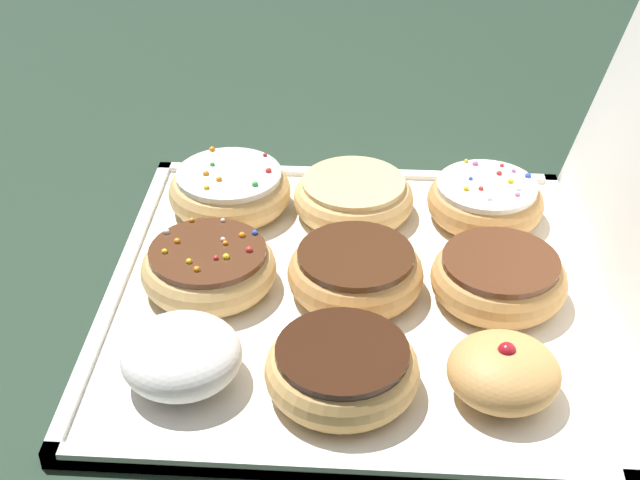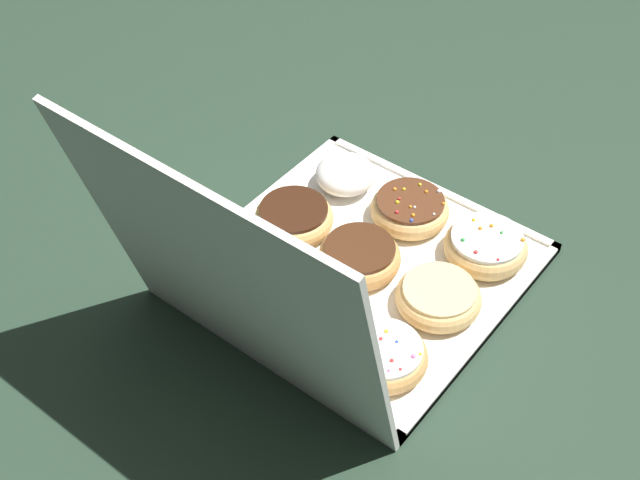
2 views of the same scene
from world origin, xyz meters
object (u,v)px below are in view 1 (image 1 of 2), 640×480
Objects in this scene: chocolate_frosted_donut_7 at (498,274)px; donut_box at (348,296)px; chocolate_frosted_donut_4 at (355,272)px; sprinkle_donut_0 at (230,190)px; sprinkle_donut_6 at (485,200)px; glazed_ring_donut_3 at (351,196)px; sprinkle_donut_1 at (209,265)px; jelly_filled_donut_8 at (504,372)px; powdered_filled_donut_2 at (181,355)px; chocolate_frosted_donut_5 at (342,368)px.

donut_box is at bearing -87.84° from chocolate_frosted_donut_7.
sprinkle_donut_0 is at bearing -135.64° from chocolate_frosted_donut_4.
chocolate_frosted_donut_7 is (0.12, 0.00, 0.00)m from sprinkle_donut_6.
sprinkle_donut_1 is at bearing -43.70° from glazed_ring_donut_3.
chocolate_frosted_donut_4 is at bearing 88.19° from sprinkle_donut_1.
jelly_filled_donut_8 is at bearing 26.30° from glazed_ring_donut_3.
sprinkle_donut_6 is at bearing 134.81° from powdered_filled_donut_2.
jelly_filled_donut_8 is at bearing 91.22° from chocolate_frosted_donut_5.
sprinkle_donut_6 is at bearing 89.94° from glazed_ring_donut_3.
powdered_filled_donut_2 is 0.27m from glazed_ring_donut_3.
powdered_filled_donut_2 is 0.79× the size of glazed_ring_donut_3.
chocolate_frosted_donut_5 is (0.12, 0.12, 0.00)m from sprinkle_donut_1.
sprinkle_donut_6 is 0.96× the size of chocolate_frosted_donut_7.
sprinkle_donut_0 is at bearing 179.83° from powdered_filled_donut_2.
sprinkle_donut_6 reaches higher than chocolate_frosted_donut_7.
glazed_ring_donut_3 is at bearing -176.33° from chocolate_frosted_donut_4.
sprinkle_donut_0 is 0.34m from jelly_filled_donut_8.
jelly_filled_donut_8 reaches higher than chocolate_frosted_donut_4.
powdered_filled_donut_2 is at bearing -45.38° from donut_box.
donut_box is at bearing 43.20° from sprinkle_donut_0.
sprinkle_donut_0 is at bearing -90.91° from glazed_ring_donut_3.
jelly_filled_donut_8 is (0.24, 0.12, 0.00)m from glazed_ring_donut_3.
glazed_ring_donut_3 is 0.13m from sprinkle_donut_6.
sprinkle_donut_6 is at bearing 134.98° from donut_box.
sprinkle_donut_0 reaches higher than chocolate_frosted_donut_5.
jelly_filled_donut_8 is (0.12, 0.24, 0.00)m from sprinkle_donut_1.
glazed_ring_donut_3 is at bearing 154.19° from powdered_filled_donut_2.
chocolate_frosted_donut_5 reaches higher than glazed_ring_donut_3.
chocolate_frosted_donut_4 is (-0.12, 0.13, -0.00)m from powdered_filled_donut_2.
glazed_ring_donut_3 is 0.25m from chocolate_frosted_donut_5.
jelly_filled_donut_8 reaches higher than donut_box.
chocolate_frosted_donut_5 is at bearing 0.60° from glazed_ring_donut_3.
chocolate_frosted_donut_5 is (0.25, 0.12, -0.00)m from sprinkle_donut_0.
sprinkle_donut_1 is at bearing -117.19° from jelly_filled_donut_8.
sprinkle_donut_1 is (0.12, 0.00, -0.00)m from sprinkle_donut_0.
chocolate_frosted_donut_7 is 1.37× the size of jelly_filled_donut_8.
chocolate_frosted_donut_4 is 1.01× the size of chocolate_frosted_donut_7.
chocolate_frosted_donut_4 is (0.13, 0.01, 0.00)m from glazed_ring_donut_3.
sprinkle_donut_0 reaches higher than chocolate_frosted_donut_7.
donut_box is 3.56× the size of glazed_ring_donut_3.
sprinkle_donut_1 is at bearing -136.20° from chocolate_frosted_donut_5.
chocolate_frosted_donut_5 is 0.27m from sprinkle_donut_6.
chocolate_frosted_donut_4 and chocolate_frosted_donut_7 have the same top height.
sprinkle_donut_1 is 1.01× the size of chocolate_frosted_donut_7.
chocolate_frosted_donut_7 is (-0.12, 0.24, -0.00)m from powdered_filled_donut_2.
glazed_ring_donut_3 is 0.13m from chocolate_frosted_donut_4.
jelly_filled_donut_8 reaches higher than glazed_ring_donut_3.
donut_box is 4.88× the size of jelly_filled_donut_8.
donut_box is 3.48× the size of sprinkle_donut_0.
chocolate_frosted_donut_4 is 1.05× the size of sprinkle_donut_6.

